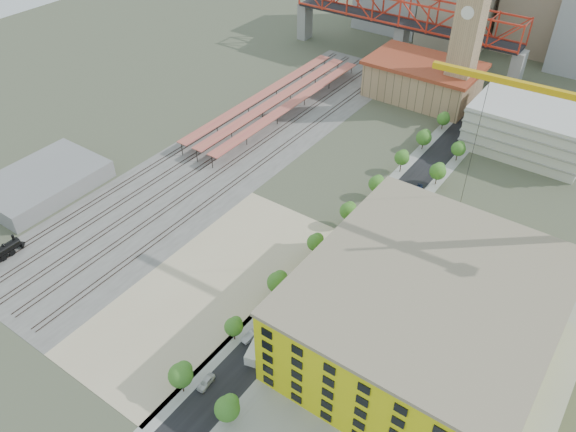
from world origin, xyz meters
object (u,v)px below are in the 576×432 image
Objects in this scene: site_trailer_c at (324,274)px; construction_building at (426,315)px; clock_tower at (469,26)px; car_0 at (206,382)px; site_trailer_d at (343,254)px; site_trailer_a at (258,345)px; site_trailer_b at (302,298)px.

construction_building is at bearing -28.34° from site_trailer_c.
clock_tower is 98.79m from site_trailer_c.
site_trailer_c is 36.99m from car_0.
construction_building is 5.09× the size of site_trailer_d.
construction_building reaches higher than site_trailer_a.
clock_tower is 107.36m from site_trailer_b.
site_trailer_c is at bearing -108.96° from site_trailer_d.
site_trailer_b is 0.88× the size of site_trailer_c.
site_trailer_a is 24.49m from site_trailer_c.
site_trailer_a is 1.01× the size of site_trailer_b.
site_trailer_d is at bearing 77.31° from site_trailer_b.
site_trailer_a reaches higher than site_trailer_b.
clock_tower is at bearing 76.33° from site_trailer_d.
car_0 is (-3.00, -27.99, -0.51)m from site_trailer_b.
site_trailer_c is at bearing -85.17° from clock_tower.
construction_building is 11.78× the size of car_0.
construction_building is at bearing 20.89° from site_trailer_a.
site_trailer_b is 28.16m from car_0.
clock_tower is 122.49m from site_trailer_a.
car_0 is (-3.00, -36.86, -0.68)m from site_trailer_c.
site_trailer_d reaches higher than site_trailer_b.
site_trailer_b is (0.00, 15.63, -0.01)m from site_trailer_a.
site_trailer_c is 1.04× the size of site_trailer_d.
construction_building is 33.28m from site_trailer_a.
site_trailer_d is at bearing 73.36° from site_trailer_c.
car_0 is (-29.00, -31.48, -8.68)m from construction_building.
site_trailer_c is 8.14m from site_trailer_d.
construction_building is 30.39m from site_trailer_d.
construction_building is 4.90× the size of site_trailer_c.
site_trailer_b is at bearing 78.06° from car_0.
clock_tower is 5.71× the size of site_trailer_b.
site_trailer_b is at bearing -85.58° from clock_tower.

